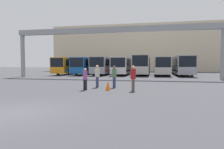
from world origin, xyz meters
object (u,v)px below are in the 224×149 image
at_px(bus_slot_1, 89,65).
at_px(traffic_cone, 108,86).
at_px(bus_slot_3, 123,65).
at_px(pedestrian_near_right, 133,78).
at_px(bus_slot_6, 182,64).
at_px(pedestrian_mid_right, 114,76).
at_px(pedestrian_mid_left, 85,78).
at_px(bus_slot_2, 104,65).
at_px(bus_slot_4, 142,64).
at_px(pedestrian_near_left, 97,76).
at_px(bus_slot_5, 162,65).
at_px(bus_slot_0, 71,65).

relative_size(bus_slot_1, traffic_cone, 18.09).
xyz_separation_m(bus_slot_3, pedestrian_near_right, (3.98, -21.84, -0.78)).
xyz_separation_m(bus_slot_6, pedestrian_mid_right, (-7.86, -20.35, -0.90)).
xyz_separation_m(bus_slot_3, pedestrian_mid_left, (0.46, -21.99, -0.88)).
relative_size(bus_slot_2, bus_slot_4, 0.83).
xyz_separation_m(bus_slot_2, pedestrian_near_left, (4.24, -19.45, -0.82)).
xyz_separation_m(bus_slot_2, pedestrian_mid_left, (3.83, -21.26, -0.93)).
relative_size(bus_slot_2, bus_slot_5, 1.02).
distance_m(bus_slot_3, bus_slot_6, 10.13).
distance_m(bus_slot_1, pedestrian_near_left, 21.93).
xyz_separation_m(bus_slot_0, bus_slot_4, (13.50, 0.41, 0.18)).
distance_m(pedestrian_mid_left, pedestrian_near_right, 3.53).
distance_m(pedestrian_near_left, pedestrian_mid_right, 1.40).
distance_m(bus_slot_2, bus_slot_4, 6.84).
relative_size(bus_slot_2, bus_slot_6, 0.83).
distance_m(bus_slot_6, pedestrian_mid_left, 24.32).
xyz_separation_m(bus_slot_5, pedestrian_mid_right, (-4.49, -19.20, -0.81)).
relative_size(pedestrian_near_left, pedestrian_mid_left, 1.13).
height_order(bus_slot_1, bus_slot_5, bus_slot_5).
distance_m(bus_slot_4, pedestrian_near_left, 20.71).
bearing_deg(traffic_cone, bus_slot_6, 70.27).
bearing_deg(bus_slot_5, traffic_cone, -102.29).
relative_size(bus_slot_4, pedestrian_mid_right, 7.00).
relative_size(bus_slot_0, bus_slot_1, 0.93).
relative_size(bus_slot_1, bus_slot_2, 1.21).
bearing_deg(bus_slot_5, bus_slot_0, 177.32).
bearing_deg(pedestrian_mid_right, bus_slot_2, -157.48).
bearing_deg(pedestrian_mid_left, bus_slot_5, 104.16).
bearing_deg(bus_slot_3, bus_slot_4, 5.86).
height_order(bus_slot_3, pedestrian_mid_right, bus_slot_3).
bearing_deg(bus_slot_2, pedestrian_mid_left, -79.78).
xyz_separation_m(pedestrian_mid_right, traffic_cone, (-0.10, -1.85, -0.60)).
height_order(bus_slot_6, traffic_cone, bus_slot_6).
height_order(bus_slot_1, bus_slot_2, bus_slot_2).
bearing_deg(pedestrian_near_right, bus_slot_1, -153.33).
relative_size(bus_slot_2, pedestrian_mid_left, 6.34).
bearing_deg(bus_slot_6, bus_slot_3, -178.32).
xyz_separation_m(bus_slot_3, pedestrian_near_left, (0.86, -20.18, -0.77)).
distance_m(bus_slot_1, pedestrian_mid_right, 22.34).
height_order(pedestrian_mid_right, traffic_cone, pedestrian_mid_right).
xyz_separation_m(bus_slot_1, bus_slot_5, (13.50, -1.23, 0.01)).
relative_size(bus_slot_5, traffic_cone, 14.53).
bearing_deg(bus_slot_4, pedestrian_near_left, -96.97).
relative_size(bus_slot_1, pedestrian_mid_left, 7.71).
distance_m(bus_slot_2, pedestrian_mid_right, 20.15).
distance_m(bus_slot_1, pedestrian_near_right, 24.68).
bearing_deg(pedestrian_mid_right, pedestrian_mid_left, -36.78).
relative_size(bus_slot_5, pedestrian_near_left, 5.47).
height_order(pedestrian_mid_left, traffic_cone, pedestrian_mid_left).
relative_size(bus_slot_6, traffic_cone, 17.88).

